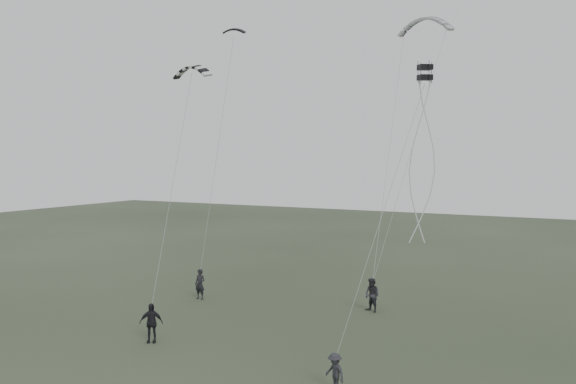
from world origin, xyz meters
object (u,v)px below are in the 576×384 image
at_px(flyer_right, 372,295).
at_px(kite_pale_large, 425,19).
at_px(flyer_far, 335,372).
at_px(kite_striped, 192,67).
at_px(flyer_left, 200,284).
at_px(flyer_center, 151,323).
at_px(kite_box, 425,72).
at_px(kite_dark_small, 234,29).

relative_size(flyer_right, kite_pale_large, 0.54).
xyz_separation_m(flyer_far, kite_striped, (-12.62, 7.87, 13.75)).
distance_m(flyer_left, flyer_center, 8.50).
height_order(flyer_far, kite_box, kite_box).
height_order(kite_dark_small, kite_pale_large, kite_pale_large).
bearing_deg(kite_box, kite_striped, 134.15).
relative_size(kite_pale_large, kite_striped, 1.43).
xyz_separation_m(flyer_right, flyer_far, (2.40, -11.42, -0.24)).
height_order(kite_striped, kite_box, kite_striped).
height_order(flyer_left, kite_box, kite_box).
xyz_separation_m(flyer_right, kite_dark_small, (-10.51, 1.55, 16.77)).
relative_size(flyer_far, kite_box, 2.21).
bearing_deg(kite_dark_small, kite_box, -49.15).
distance_m(flyer_left, kite_striped, 13.60).
distance_m(flyer_right, kite_pale_large, 18.55).
xyz_separation_m(flyer_right, kite_striped, (-10.22, -3.55, 13.51)).
distance_m(kite_pale_large, kite_box, 14.52).
xyz_separation_m(kite_pale_large, kite_striped, (-11.44, -10.20, -3.76)).
bearing_deg(kite_box, flyer_far, -147.43).
height_order(flyer_far, kite_striped, kite_striped).
relative_size(flyer_left, kite_striped, 0.76).
height_order(flyer_left, flyer_center, flyer_left).
xyz_separation_m(flyer_left, flyer_far, (13.16, -9.21, -0.22)).
bearing_deg(kite_striped, kite_box, -7.90).
relative_size(flyer_right, flyer_center, 1.03).
xyz_separation_m(flyer_far, kite_dark_small, (-12.91, 12.97, 17.01)).
distance_m(kite_dark_small, kite_striped, 6.06).
distance_m(flyer_center, kite_box, 17.47).
bearing_deg(kite_striped, kite_pale_large, 44.73).
xyz_separation_m(flyer_left, kite_box, (15.24, -4.18, 11.78)).
relative_size(flyer_left, kite_box, 2.86).
xyz_separation_m(kite_striped, kite_box, (14.70, -2.83, -1.75)).
height_order(kite_pale_large, kite_striped, kite_pale_large).
height_order(flyer_right, kite_box, kite_box).
xyz_separation_m(kite_dark_small, kite_box, (14.99, -7.93, -5.01)).
xyz_separation_m(kite_dark_small, kite_pale_large, (11.73, 5.10, 0.50)).
xyz_separation_m(flyer_center, kite_pale_large, (9.05, 16.84, 17.30)).
bearing_deg(flyer_center, kite_dark_small, 71.73).
bearing_deg(kite_dark_small, flyer_center, -98.41).
xyz_separation_m(flyer_left, kite_dark_small, (0.25, 3.76, 16.79)).
bearing_deg(flyer_center, kite_box, -13.94).
distance_m(flyer_far, kite_pale_large, 25.19).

